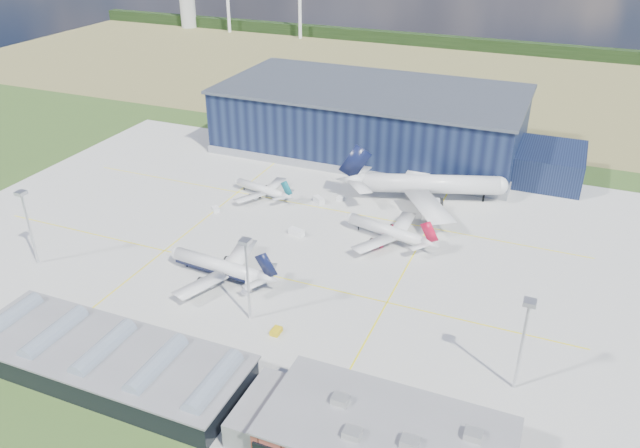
% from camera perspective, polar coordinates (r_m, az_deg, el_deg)
% --- Properties ---
extents(ground, '(600.00, 600.00, 0.00)m').
position_cam_1_polar(ground, '(186.72, -4.74, -2.82)').
color(ground, '#2E491B').
rests_on(ground, ground).
extents(apron, '(220.00, 160.00, 0.08)m').
position_cam_1_polar(apron, '(194.40, -3.41, -1.42)').
color(apron, '#ACACA7').
rests_on(apron, ground).
extents(farmland, '(600.00, 220.00, 0.01)m').
position_cam_1_polar(farmland, '(381.52, 10.73, 13.06)').
color(farmland, olive).
rests_on(farmland, ground).
extents(treeline, '(600.00, 8.00, 8.00)m').
position_cam_1_polar(treeline, '(457.23, 13.13, 15.79)').
color(treeline, black).
rests_on(treeline, ground).
extents(hangar, '(145.00, 62.00, 26.10)m').
position_cam_1_polar(hangar, '(261.15, 5.26, 9.18)').
color(hangar, black).
rests_on(hangar, ground).
extents(ops_building, '(46.00, 23.00, 10.90)m').
position_cam_1_polar(ops_building, '(123.63, 6.05, -19.31)').
color(ops_building, brown).
rests_on(ops_building, ground).
extents(glass_concourse, '(78.00, 23.00, 8.60)m').
position_cam_1_polar(glass_concourse, '(147.66, -17.92, -12.02)').
color(glass_concourse, black).
rests_on(glass_concourse, ground).
extents(light_mast_west, '(2.60, 2.60, 23.00)m').
position_cam_1_polar(light_mast_west, '(192.99, -25.25, 0.68)').
color(light_mast_west, silver).
rests_on(light_mast_west, ground).
extents(light_mast_center, '(2.60, 2.60, 23.00)m').
position_cam_1_polar(light_mast_center, '(152.15, -6.70, -3.90)').
color(light_mast_center, silver).
rests_on(light_mast_center, ground).
extents(light_mast_east, '(2.60, 2.60, 23.00)m').
position_cam_1_polar(light_mast_east, '(137.26, 18.19, -9.26)').
color(light_mast_east, silver).
rests_on(light_mast_east, ground).
extents(airliner_navy, '(39.03, 38.32, 11.79)m').
position_cam_1_polar(airliner_navy, '(174.89, -9.33, -3.18)').
color(airliner_navy, silver).
rests_on(airliner_navy, ground).
extents(airliner_red, '(40.44, 39.93, 10.82)m').
position_cam_1_polar(airliner_red, '(192.25, 6.12, -0.07)').
color(airliner_red, silver).
rests_on(airliner_red, ground).
extents(airliner_widebody, '(75.68, 74.87, 19.53)m').
position_cam_1_polar(airliner_widebody, '(218.18, 10.13, 4.45)').
color(airliner_widebody, silver).
rests_on(airliner_widebody, ground).
extents(airliner_regional, '(31.84, 31.41, 8.65)m').
position_cam_1_polar(airliner_regional, '(221.31, -5.42, 3.58)').
color(airliner_regional, silver).
rests_on(airliner_regional, ground).
extents(gse_tug_b, '(2.18, 3.21, 1.37)m').
position_cam_1_polar(gse_tug_b, '(154.88, -4.03, -9.76)').
color(gse_tug_b, gold).
rests_on(gse_tug_b, ground).
extents(gse_van_a, '(5.38, 3.31, 2.19)m').
position_cam_1_polar(gse_van_a, '(196.10, -2.17, -0.75)').
color(gse_van_a, white).
rests_on(gse_van_a, ground).
extents(gse_cart_a, '(2.02, 2.98, 1.28)m').
position_cam_1_polar(gse_cart_a, '(218.89, 1.84, 2.35)').
color(gse_cart_a, white).
rests_on(gse_cart_a, ground).
extents(gse_van_b, '(5.03, 4.50, 2.14)m').
position_cam_1_polar(gse_van_b, '(216.64, -0.12, 2.20)').
color(gse_van_b, white).
rests_on(gse_van_b, ground).
extents(gse_tug_c, '(2.16, 3.12, 1.28)m').
position_cam_1_polar(gse_tug_c, '(235.76, 2.91, 4.28)').
color(gse_tug_c, gold).
rests_on(gse_tug_c, ground).
extents(gse_cart_b, '(3.86, 3.80, 1.41)m').
position_cam_1_polar(gse_cart_b, '(214.10, -9.51, 1.35)').
color(gse_cart_b, white).
rests_on(gse_cart_b, ground).
extents(gse_van_c, '(4.49, 2.26, 2.13)m').
position_cam_1_polar(gse_van_c, '(149.79, -9.62, -11.49)').
color(gse_van_c, white).
rests_on(gse_van_c, ground).
extents(airstair, '(3.28, 5.13, 3.05)m').
position_cam_1_polar(airstair, '(171.23, -6.37, -5.42)').
color(airstair, white).
rests_on(airstair, ground).
extents(car_a, '(4.23, 2.78, 1.34)m').
position_cam_1_polar(car_a, '(134.24, 9.02, -17.31)').
color(car_a, '#99999E').
rests_on(car_a, ground).
extents(car_b, '(4.08, 1.80, 1.30)m').
position_cam_1_polar(car_b, '(141.02, -2.90, -14.23)').
color(car_b, '#99999E').
rests_on(car_b, ground).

